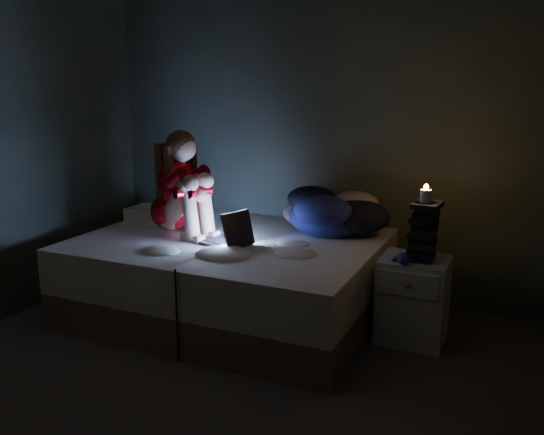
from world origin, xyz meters
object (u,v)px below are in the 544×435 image
Objects in this scene: woman at (171,181)px; candle at (425,199)px; laptop at (222,225)px; bed at (230,276)px; phone at (401,259)px; nightstand at (413,300)px.

candle is (1.83, 0.12, -0.00)m from woman.
woman is 0.57m from laptop.
candle is (1.36, 0.10, 0.68)m from bed.
laptop is at bearing -169.99° from candle.
laptop reaches higher than phone.
laptop is (0.02, -0.14, 0.42)m from bed.
phone is at bearing -140.88° from nightstand.
woman is 5.60× the size of phone.
phone is (1.24, 0.03, 0.29)m from bed.
woman is 1.93m from nightstand.
candle is 0.57× the size of phone.
woman reaches higher than candle.
candle is at bearing 38.08° from phone.
bed is 26.48× the size of candle.
woman reaches higher than laptop.
nightstand is at bearing 48.01° from phone.
bed is 2.70× the size of woman.
bed is 0.45m from laptop.
candle reaches higher than nightstand.
candle is at bearing 4.12° from bed.
nightstand is 0.69m from candle.
nightstand is at bearing 19.36° from woman.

